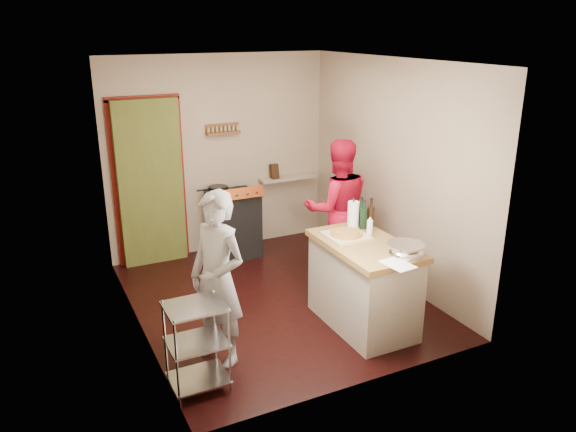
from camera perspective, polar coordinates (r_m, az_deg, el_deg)
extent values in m
plane|color=black|center=(6.41, -1.23, -8.40)|extent=(3.50, 3.50, 0.00)
cube|color=tan|center=(7.50, -7.00, 6.15)|extent=(3.00, 0.04, 2.60)
cube|color=#565B23|center=(7.36, -14.04, 3.47)|extent=(0.80, 0.40, 2.10)
cube|color=maroon|center=(7.22, -17.16, 2.89)|extent=(0.06, 0.06, 2.10)
cube|color=maroon|center=(7.39, -10.75, 3.76)|extent=(0.06, 0.06, 2.10)
cube|color=maroon|center=(7.09, -14.60, 11.53)|extent=(0.90, 0.06, 0.06)
cube|color=brown|center=(7.41, -6.59, 8.38)|extent=(0.46, 0.09, 0.03)
cube|color=brown|center=(7.43, -6.71, 8.88)|extent=(0.46, 0.02, 0.12)
cube|color=olive|center=(7.40, -6.61, 8.80)|extent=(0.42, 0.04, 0.07)
cube|color=tan|center=(7.86, -0.08, 3.88)|extent=(0.80, 0.18, 0.04)
cube|color=black|center=(7.75, -1.42, 4.56)|extent=(0.10, 0.14, 0.22)
cube|color=tan|center=(5.49, -15.66, 0.82)|extent=(0.04, 3.50, 2.60)
cube|color=tan|center=(6.67, 10.48, 4.37)|extent=(0.04, 3.50, 2.60)
cube|color=white|center=(5.70, -1.42, 15.60)|extent=(3.00, 3.50, 0.02)
cube|color=black|center=(7.48, -5.54, -1.03)|extent=(0.60, 0.55, 0.80)
cube|color=black|center=(7.34, -5.65, 2.13)|extent=(0.60, 0.55, 0.06)
cube|color=#8D3B14|center=(7.07, -4.86, 2.24)|extent=(0.60, 0.15, 0.17)
cylinder|color=black|center=(7.39, -7.11, 2.79)|extent=(0.26, 0.26, 0.05)
cylinder|color=silver|center=(4.64, -11.20, -14.64)|extent=(0.02, 0.02, 0.80)
cylinder|color=silver|center=(4.75, -5.94, -13.53)|extent=(0.02, 0.02, 0.80)
cylinder|color=silver|center=(4.94, -12.35, -12.50)|extent=(0.02, 0.02, 0.80)
cylinder|color=silver|center=(5.04, -7.41, -11.52)|extent=(0.02, 0.02, 0.80)
cube|color=silver|center=(5.00, -9.03, -15.94)|extent=(0.48, 0.40, 0.02)
cube|color=silver|center=(4.81, -9.25, -12.52)|extent=(0.48, 0.40, 0.02)
cube|color=silver|center=(4.65, -9.46, -9.04)|extent=(0.48, 0.40, 0.02)
cube|color=beige|center=(5.76, 7.65, -7.17)|extent=(0.65, 1.14, 0.84)
cube|color=#A1793D|center=(5.58, 7.85, -2.99)|extent=(0.71, 1.20, 0.06)
cube|color=beige|center=(5.69, 5.94, -2.01)|extent=(0.40, 0.40, 0.02)
cylinder|color=#BB733A|center=(5.68, 5.95, -1.77)|extent=(0.32, 0.32, 0.02)
ellipsoid|color=silver|center=(5.32, 11.85, -3.35)|extent=(0.35, 0.35, 0.11)
cylinder|color=white|center=(5.93, 6.64, 0.15)|extent=(0.12, 0.12, 0.28)
cylinder|color=silver|center=(5.72, 8.30, -1.24)|extent=(0.06, 0.06, 0.17)
cube|color=white|center=(5.13, 11.08, -4.83)|extent=(0.24, 0.32, 0.00)
cylinder|color=black|center=(6.00, 7.44, 0.48)|extent=(0.08, 0.08, 0.31)
cylinder|color=black|center=(5.98, 8.43, 0.36)|extent=(0.08, 0.08, 0.31)
cylinder|color=black|center=(5.91, 7.71, 0.17)|extent=(0.08, 0.08, 0.31)
imported|color=#B2B1B6|center=(5.02, -7.15, -6.38)|extent=(0.62, 0.70, 1.61)
imported|color=#B80C27|center=(6.75, 5.07, 0.75)|extent=(0.96, 0.83, 1.69)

